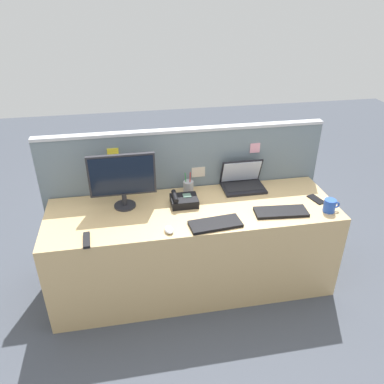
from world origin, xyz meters
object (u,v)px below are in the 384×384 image
Objects in this scene: computer_mouse_right_hand at (169,230)px; tv_remote at (87,240)px; desk_phone at (183,200)px; pen_cup at (188,187)px; keyboard_main at (281,212)px; desktop_monitor at (122,178)px; laptop at (242,181)px; keyboard_spare at (215,224)px; coffee_mug at (330,206)px; cell_phone_black_slab at (316,199)px.

computer_mouse_right_hand reaches higher than tv_remote.
pen_cup reaches higher than desk_phone.
keyboard_main is at bearing -20.11° from desk_phone.
laptop is at bearing 7.86° from desktop_monitor.
desk_phone is at bearing 112.92° from keyboard_spare.
keyboard_spare is at bearing -61.38° from desk_phone.
keyboard_spare is (0.18, -0.33, -0.02)m from desk_phone.
computer_mouse_right_hand is at bearing -113.27° from pen_cup.
desk_phone is at bearing 164.46° from coffee_mug.
coffee_mug is at bearing -1.32° from keyboard_main.
laptop is 0.57m from desk_phone.
desk_phone is at bearing -159.82° from laptop.
desk_phone is 1.21× the size of tv_remote.
desktop_monitor reaches higher than coffee_mug.
keyboard_spare is at bearing -124.26° from laptop.
desk_phone is 1.38× the size of cell_phone_black_slab.
pen_cup is (0.23, 0.53, 0.03)m from computer_mouse_right_hand.
tv_remote is at bearing 174.74° from computer_mouse_right_hand.
pen_cup is at bearing 60.00° from computer_mouse_right_hand.
laptop is 1.36m from tv_remote.
desk_phone is 0.74m from keyboard_main.
laptop is 3.46× the size of computer_mouse_right_hand.
cell_phone_black_slab is (1.50, -0.18, -0.24)m from desktop_monitor.
keyboard_spare is 0.90m from cell_phone_black_slab.
keyboard_main is 0.38m from cell_phone_black_slab.
computer_mouse_right_hand is 1.22m from coffee_mug.
cell_phone_black_slab is (1.21, 0.22, -0.01)m from computer_mouse_right_hand.
laptop is at bearing 115.19° from keyboard_main.
laptop reaches higher than tv_remote.
pen_cup is (-0.46, -0.01, -0.01)m from laptop.
keyboard_main is (0.70, -0.26, -0.02)m from desk_phone.
cell_phone_black_slab is 1.17× the size of coffee_mug.
desktop_monitor is 2.41× the size of desk_phone.
coffee_mug is at bearing -13.25° from desktop_monitor.
computer_mouse_right_hand is (-0.69, -0.54, -0.04)m from laptop.
pen_cup is (0.52, 0.13, -0.20)m from desktop_monitor.
cell_phone_black_slab is at bearing 3.78° from computer_mouse_right_hand.
computer_mouse_right_hand is 0.58m from pen_cup.
coffee_mug is (0.53, -0.49, -0.01)m from laptop.
keyboard_main is 3.92× the size of computer_mouse_right_hand.
keyboard_spare is 2.02× the size of pen_cup.
desktop_monitor reaches higher than keyboard_main.
laptop is at bearing 20.18° from desk_phone.
computer_mouse_right_hand is (-0.16, -0.34, -0.02)m from desk_phone.
keyboard_main is 3.08× the size of coffee_mug.
tv_remote is at bearing -170.91° from keyboard_main.
keyboard_main is 1.42m from tv_remote.
desktop_monitor is 0.55m from computer_mouse_right_hand.
laptop reaches higher than keyboard_spare.
tv_remote is at bearing 172.37° from cell_phone_black_slab.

